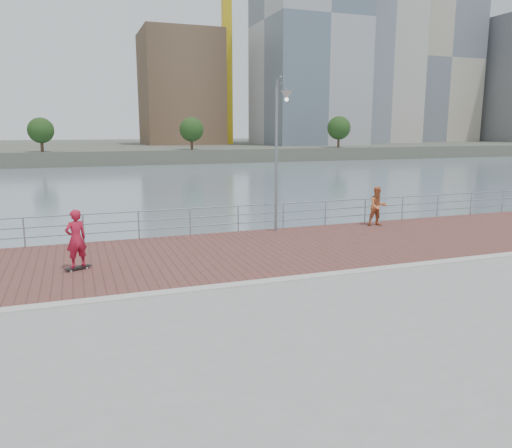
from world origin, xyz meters
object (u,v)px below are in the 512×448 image
object	(u,v)px
street_lamp	(281,129)
bystander	(378,206)
skateboarder	(76,239)
guardrail	(215,217)

from	to	relation	value
street_lamp	bystander	distance (m)	5.79
skateboarder	bystander	xyz separation A→B (m)	(12.63, 2.93, -0.11)
street_lamp	bystander	xyz separation A→B (m)	(4.69, -0.00, -3.39)
street_lamp	skateboarder	xyz separation A→B (m)	(-7.94, -2.93, -3.27)
bystander	street_lamp	bearing A→B (deg)	-171.04
guardrail	bystander	xyz separation A→B (m)	(7.22, -0.94, 0.20)
street_lamp	skateboarder	bearing A→B (deg)	-159.74
street_lamp	bystander	world-z (taller)	street_lamp
guardrail	bystander	bearing A→B (deg)	-7.44
street_lamp	skateboarder	world-z (taller)	street_lamp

